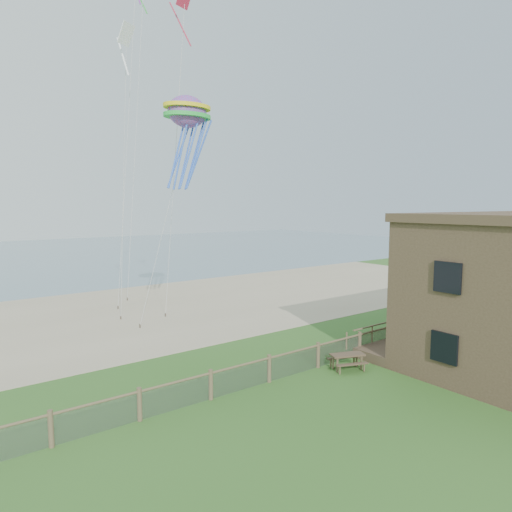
% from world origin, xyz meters
% --- Properties ---
extents(ground, '(160.00, 160.00, 0.00)m').
position_xyz_m(ground, '(0.00, 0.00, 0.00)').
color(ground, '#2E5A1E').
rests_on(ground, ground).
extents(sand_beach, '(72.00, 20.00, 0.02)m').
position_xyz_m(sand_beach, '(0.00, 22.00, 0.00)').
color(sand_beach, tan).
rests_on(sand_beach, ground).
extents(ocean, '(160.00, 68.00, 0.02)m').
position_xyz_m(ocean, '(0.00, 66.00, 0.00)').
color(ocean, slate).
rests_on(ocean, ground).
extents(chainlink_fence, '(36.20, 0.20, 1.25)m').
position_xyz_m(chainlink_fence, '(0.00, 6.00, 0.55)').
color(chainlink_fence, brown).
rests_on(chainlink_fence, ground).
extents(motel_deck, '(15.00, 2.00, 0.50)m').
position_xyz_m(motel_deck, '(13.00, 5.00, 0.25)').
color(motel_deck, brown).
rests_on(motel_deck, ground).
extents(picnic_table, '(1.93, 1.71, 0.68)m').
position_xyz_m(picnic_table, '(3.95, 5.00, 0.34)').
color(picnic_table, brown).
rests_on(picnic_table, ground).
extents(octopus_kite, '(3.30, 2.66, 5.99)m').
position_xyz_m(octopus_kite, '(1.00, 14.87, 11.58)').
color(octopus_kite, '#D6215C').
extents(kite_white, '(1.88, 2.03, 2.46)m').
position_xyz_m(kite_white, '(-1.79, 16.71, 16.73)').
color(kite_white, white).
extents(kite_red, '(1.74, 2.12, 2.84)m').
position_xyz_m(kite_red, '(1.32, 15.57, 18.90)').
color(kite_red, '#C2223D').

